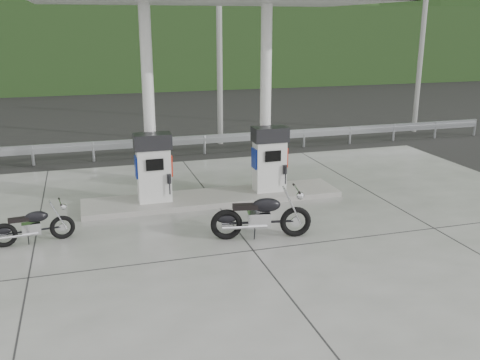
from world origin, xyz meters
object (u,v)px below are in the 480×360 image
object	(u,v)px
gas_pump_left	(154,168)
gas_pump_right	(270,159)
motorcycle_left	(33,226)
motorcycle_right	(261,217)

from	to	relation	value
gas_pump_left	gas_pump_right	world-z (taller)	same
gas_pump_right	motorcycle_left	xyz separation A→B (m)	(-6.09, -1.71, -0.66)
gas_pump_left	motorcycle_left	distance (m)	3.43
motorcycle_left	motorcycle_right	bearing A→B (deg)	-19.90
motorcycle_left	gas_pump_right	bearing A→B (deg)	9.08
motorcycle_left	gas_pump_left	bearing A→B (deg)	24.00
motorcycle_right	motorcycle_left	bearing A→B (deg)	177.05
gas_pump_left	gas_pump_right	bearing A→B (deg)	0.00
motorcycle_left	motorcycle_right	xyz separation A→B (m)	(4.89, -1.15, 0.12)
motorcycle_left	motorcycle_right	world-z (taller)	motorcycle_right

